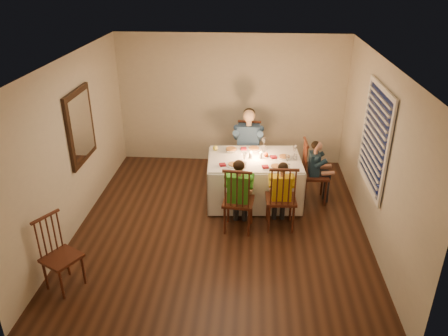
# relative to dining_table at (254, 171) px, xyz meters

# --- Properties ---
(ground) EXTENTS (5.00, 5.00, 0.00)m
(ground) POSITION_rel_dining_table_xyz_m (-0.50, -0.80, -0.58)
(ground) COLOR black
(ground) RESTS_ON ground
(wall_left) EXTENTS (0.02, 5.00, 2.60)m
(wall_left) POSITION_rel_dining_table_xyz_m (-2.75, -0.80, 0.72)
(wall_left) COLOR beige
(wall_left) RESTS_ON ground
(wall_right) EXTENTS (0.02, 5.00, 2.60)m
(wall_right) POSITION_rel_dining_table_xyz_m (1.75, -0.80, 0.72)
(wall_right) COLOR beige
(wall_right) RESTS_ON ground
(wall_back) EXTENTS (4.50, 0.02, 2.60)m
(wall_back) POSITION_rel_dining_table_xyz_m (-0.50, 1.70, 0.72)
(wall_back) COLOR beige
(wall_back) RESTS_ON ground
(ceiling) EXTENTS (5.00, 5.00, 0.00)m
(ceiling) POSITION_rel_dining_table_xyz_m (-0.50, -0.80, 2.02)
(ceiling) COLOR white
(ceiling) RESTS_ON wall_back
(dining_table) EXTENTS (1.64, 1.23, 0.79)m
(dining_table) POSITION_rel_dining_table_xyz_m (0.00, 0.00, 0.00)
(dining_table) COLOR silver
(dining_table) RESTS_ON ground
(chair_adult) EXTENTS (0.48, 0.46, 1.11)m
(chair_adult) POSITION_rel_dining_table_xyz_m (-0.12, 0.85, -0.58)
(chair_adult) COLOR #3E1B11
(chair_adult) RESTS_ON ground
(chair_near_left) EXTENTS (0.50, 0.48, 1.11)m
(chair_near_left) POSITION_rel_dining_table_xyz_m (-0.23, -0.90, -0.58)
(chair_near_left) COLOR #3E1B11
(chair_near_left) RESTS_ON ground
(chair_near_right) EXTENTS (0.48, 0.46, 1.11)m
(chair_near_right) POSITION_rel_dining_table_xyz_m (0.42, -0.79, -0.58)
(chair_near_right) COLOR #3E1B11
(chair_near_right) RESTS_ON ground
(chair_end) EXTENTS (0.45, 0.47, 1.11)m
(chair_end) POSITION_rel_dining_table_xyz_m (1.04, 0.10, -0.58)
(chair_end) COLOR #3E1B11
(chair_end) RESTS_ON ground
(chair_extra) EXTENTS (0.55, 0.56, 1.01)m
(chair_extra) POSITION_rel_dining_table_xyz_m (-2.40, -2.40, -0.58)
(chair_extra) COLOR #3E1B11
(chair_extra) RESTS_ON ground
(adult) EXTENTS (0.57, 0.52, 1.40)m
(adult) POSITION_rel_dining_table_xyz_m (-0.12, 0.85, -0.58)
(adult) COLOR navy
(adult) RESTS_ON ground
(child_green) EXTENTS (0.46, 0.43, 1.20)m
(child_green) POSITION_rel_dining_table_xyz_m (-0.23, -0.90, -0.58)
(child_green) COLOR green
(child_green) RESTS_ON ground
(child_yellow) EXTENTS (0.40, 0.37, 1.13)m
(child_yellow) POSITION_rel_dining_table_xyz_m (0.42, -0.79, -0.58)
(child_yellow) COLOR gold
(child_yellow) RESTS_ON ground
(child_teal) EXTENTS (0.36, 0.39, 1.11)m
(child_teal) POSITION_rel_dining_table_xyz_m (1.04, 0.10, -0.58)
(child_teal) COLOR #182D3E
(child_teal) RESTS_ON ground
(setting_adult) EXTENTS (0.28, 0.28, 0.02)m
(setting_adult) POSITION_rel_dining_table_xyz_m (-0.02, 0.37, 0.24)
(setting_adult) COLOR white
(setting_adult) RESTS_ON dining_table
(setting_green) EXTENTS (0.28, 0.28, 0.02)m
(setting_green) POSITION_rel_dining_table_xyz_m (-0.34, -0.32, 0.24)
(setting_green) COLOR white
(setting_green) RESTS_ON dining_table
(setting_yellow) EXTENTS (0.28, 0.28, 0.02)m
(setting_yellow) POSITION_rel_dining_table_xyz_m (0.35, -0.34, 0.24)
(setting_yellow) COLOR white
(setting_yellow) RESTS_ON dining_table
(setting_teal) EXTENTS (0.28, 0.28, 0.02)m
(setting_teal) POSITION_rel_dining_table_xyz_m (0.50, 0.05, 0.24)
(setting_teal) COLOR white
(setting_teal) RESTS_ON dining_table
(candle_left) EXTENTS (0.06, 0.06, 0.10)m
(candle_left) POSITION_rel_dining_table_xyz_m (-0.07, -0.00, 0.28)
(candle_left) COLOR silver
(candle_left) RESTS_ON dining_table
(candle_right) EXTENTS (0.06, 0.06, 0.10)m
(candle_right) POSITION_rel_dining_table_xyz_m (0.10, 0.01, 0.28)
(candle_right) COLOR silver
(candle_right) RESTS_ON dining_table
(squash) EXTENTS (0.09, 0.09, 0.09)m
(squash) POSITION_rel_dining_table_xyz_m (-0.69, 0.28, 0.28)
(squash) COLOR yellow
(squash) RESTS_ON dining_table
(orange_fruit) EXTENTS (0.08, 0.08, 0.08)m
(orange_fruit) POSITION_rel_dining_table_xyz_m (0.19, 0.07, 0.27)
(orange_fruit) COLOR #E44C13
(orange_fruit) RESTS_ON dining_table
(serving_bowl) EXTENTS (0.22, 0.22, 0.05)m
(serving_bowl) POSITION_rel_dining_table_xyz_m (-0.41, 0.24, 0.26)
(serving_bowl) COLOR white
(serving_bowl) RESTS_ON dining_table
(wall_mirror) EXTENTS (0.06, 0.95, 1.15)m
(wall_mirror) POSITION_rel_dining_table_xyz_m (-2.71, -0.50, 0.92)
(wall_mirror) COLOR black
(wall_mirror) RESTS_ON wall_left
(window_blinds) EXTENTS (0.07, 1.34, 1.54)m
(window_blinds) POSITION_rel_dining_table_xyz_m (1.71, -0.70, 0.92)
(window_blinds) COLOR black
(window_blinds) RESTS_ON wall_right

